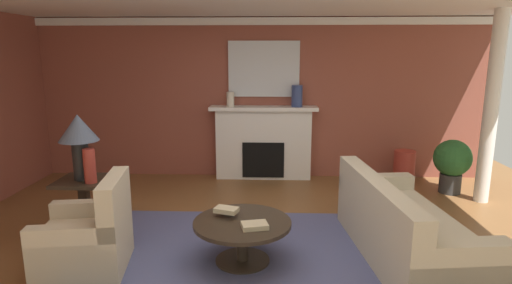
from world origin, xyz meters
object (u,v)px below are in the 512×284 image
at_px(sofa, 403,231).
at_px(vase_mantel_right, 297,96).
at_px(vase_on_side_table, 90,166).
at_px(side_table, 85,204).
at_px(vase_tall_corner, 404,168).
at_px(coffee_table, 242,232).
at_px(vase_mantel_left, 230,99).
at_px(table_lamp, 79,134).
at_px(potted_plant, 452,162).
at_px(armchair_near_window, 88,240).
at_px(mantel_mirror, 264,69).
at_px(fireplace, 263,145).

xyz_separation_m(sofa, vase_mantel_right, (-0.97, 2.77, 1.13)).
bearing_deg(vase_on_side_table, side_table, 141.34).
xyz_separation_m(vase_tall_corner, vase_on_side_table, (-4.17, -2.26, 0.61)).
height_order(coffee_table, vase_mantel_right, vase_mantel_right).
relative_size(coffee_table, vase_tall_corner, 1.75).
height_order(coffee_table, side_table, side_table).
distance_m(sofa, vase_tall_corner, 2.63).
distance_m(sofa, vase_mantel_left, 3.62).
relative_size(table_lamp, potted_plant, 0.90).
bearing_deg(side_table, armchair_near_window, -64.31).
relative_size(vase_on_side_table, vase_mantel_right, 1.09).
relative_size(vase_mantel_left, potted_plant, 0.29).
bearing_deg(side_table, vase_mantel_right, 42.82).
bearing_deg(table_lamp, coffee_table, -16.43).
xyz_separation_m(mantel_mirror, table_lamp, (-2.02, -2.56, -0.63)).
bearing_deg(vase_on_side_table, coffee_table, -14.09).
relative_size(table_lamp, vase_mantel_left, 3.12).
relative_size(side_table, vase_mantel_left, 2.91).
height_order(fireplace, vase_tall_corner, fireplace).
height_order(armchair_near_window, table_lamp, table_lamp).
bearing_deg(vase_tall_corner, vase_mantel_left, 174.98).
bearing_deg(vase_tall_corner, mantel_mirror, 169.64).
relative_size(sofa, side_table, 3.13).
bearing_deg(vase_tall_corner, armchair_near_window, -143.86).
relative_size(armchair_near_window, vase_tall_corner, 1.66).
xyz_separation_m(fireplace, sofa, (1.52, -2.82, -0.29)).
xyz_separation_m(side_table, vase_mantel_right, (2.57, 2.39, 1.02)).
relative_size(side_table, table_lamp, 0.93).
bearing_deg(vase_tall_corner, coffee_table, -132.32).
xyz_separation_m(armchair_near_window, coffee_table, (1.51, 0.20, 0.03)).
bearing_deg(mantel_mirror, sofa, -62.62).
bearing_deg(vase_mantel_right, armchair_near_window, -125.14).
distance_m(table_lamp, vase_mantel_left, 2.81).
bearing_deg(coffee_table, side_table, 163.57).
bearing_deg(fireplace, vase_mantel_left, -174.84).
distance_m(sofa, vase_mantel_right, 3.14).
bearing_deg(vase_mantel_left, potted_plant, -10.14).
relative_size(vase_mantel_right, potted_plant, 0.43).
xyz_separation_m(fireplace, potted_plant, (2.90, -0.67, -0.10)).
xyz_separation_m(sofa, vase_mantel_left, (-2.07, 2.77, 1.07)).
bearing_deg(potted_plant, vase_tall_corner, 148.58).
distance_m(armchair_near_window, table_lamp, 1.24).
bearing_deg(armchair_near_window, coffee_table, 7.64).
height_order(sofa, vase_mantel_right, vase_mantel_right).
height_order(fireplace, mantel_mirror, mantel_mirror).
distance_m(side_table, vase_mantel_right, 3.66).
bearing_deg(fireplace, potted_plant, -12.95).
relative_size(armchair_near_window, vase_on_side_table, 2.45).
height_order(table_lamp, vase_mantel_left, vase_mantel_left).
xyz_separation_m(coffee_table, side_table, (-1.87, 0.55, 0.06)).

